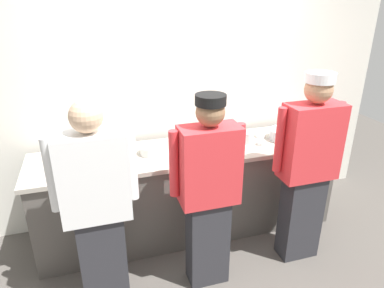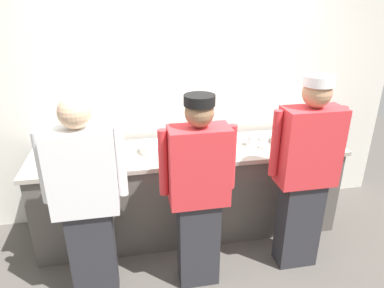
{
  "view_description": "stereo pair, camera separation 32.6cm",
  "coord_description": "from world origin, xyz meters",
  "px_view_note": "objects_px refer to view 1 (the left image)",
  "views": [
    {
      "loc": [
        -0.86,
        -2.51,
        2.24
      ],
      "look_at": [
        0.02,
        0.37,
        0.96
      ],
      "focal_mm": 32.39,
      "sensor_mm": 36.0,
      "label": 1
    },
    {
      "loc": [
        -0.54,
        -2.59,
        2.24
      ],
      "look_at": [
        0.02,
        0.37,
        0.96
      ],
      "focal_mm": 32.39,
      "sensor_mm": 36.0,
      "label": 2
    }
  ],
  "objects_px": {
    "chef_center": "(209,190)",
    "mixing_bowl_steel": "(285,134)",
    "chef_far_right": "(307,166)",
    "ramekin_green_sauce": "(260,135)",
    "plate_stack_front": "(153,150)",
    "sheet_tray": "(100,158)",
    "plate_stack_rear": "(223,139)",
    "ramekin_yellow_sauce": "(261,143)",
    "chefs_knife": "(196,154)",
    "deli_cup": "(249,138)",
    "chef_near_left": "(97,207)",
    "squeeze_bottle_primary": "(181,151)"
  },
  "relations": [
    {
      "from": "chef_center",
      "to": "mixing_bowl_steel",
      "type": "height_order",
      "value": "chef_center"
    },
    {
      "from": "chef_far_right",
      "to": "ramekin_green_sauce",
      "type": "height_order",
      "value": "chef_far_right"
    },
    {
      "from": "plate_stack_front",
      "to": "sheet_tray",
      "type": "bearing_deg",
      "value": 177.65
    },
    {
      "from": "plate_stack_front",
      "to": "mixing_bowl_steel",
      "type": "relative_size",
      "value": 0.74
    },
    {
      "from": "chef_center",
      "to": "plate_stack_rear",
      "type": "distance_m",
      "value": 0.88
    },
    {
      "from": "chef_center",
      "to": "chef_far_right",
      "type": "relative_size",
      "value": 0.95
    },
    {
      "from": "ramekin_yellow_sauce",
      "to": "chefs_knife",
      "type": "relative_size",
      "value": 0.33
    },
    {
      "from": "plate_stack_rear",
      "to": "sheet_tray",
      "type": "bearing_deg",
      "value": -178.24
    },
    {
      "from": "ramekin_yellow_sauce",
      "to": "deli_cup",
      "type": "height_order",
      "value": "deli_cup"
    },
    {
      "from": "ramekin_green_sauce",
      "to": "deli_cup",
      "type": "distance_m",
      "value": 0.22
    },
    {
      "from": "chef_near_left",
      "to": "ramekin_yellow_sauce",
      "type": "height_order",
      "value": "chef_near_left"
    },
    {
      "from": "sheet_tray",
      "to": "chef_center",
      "type": "bearing_deg",
      "value": -43.52
    },
    {
      "from": "ramekin_yellow_sauce",
      "to": "ramekin_green_sauce",
      "type": "relative_size",
      "value": 0.87
    },
    {
      "from": "plate_stack_rear",
      "to": "mixing_bowl_steel",
      "type": "xyz_separation_m",
      "value": [
        0.63,
        -0.1,
        0.01
      ]
    },
    {
      "from": "chef_center",
      "to": "mixing_bowl_steel",
      "type": "distance_m",
      "value": 1.25
    },
    {
      "from": "mixing_bowl_steel",
      "to": "chef_center",
      "type": "bearing_deg",
      "value": -147.84
    },
    {
      "from": "sheet_tray",
      "to": "chefs_knife",
      "type": "height_order",
      "value": "sheet_tray"
    },
    {
      "from": "sheet_tray",
      "to": "squeeze_bottle_primary",
      "type": "distance_m",
      "value": 0.73
    },
    {
      "from": "squeeze_bottle_primary",
      "to": "plate_stack_rear",
      "type": "bearing_deg",
      "value": 27.8
    },
    {
      "from": "sheet_tray",
      "to": "ramekin_yellow_sauce",
      "type": "relative_size",
      "value": 5.12
    },
    {
      "from": "sheet_tray",
      "to": "deli_cup",
      "type": "distance_m",
      "value": 1.43
    },
    {
      "from": "plate_stack_rear",
      "to": "ramekin_green_sauce",
      "type": "bearing_deg",
      "value": 4.5
    },
    {
      "from": "chef_center",
      "to": "ramekin_green_sauce",
      "type": "xyz_separation_m",
      "value": [
        0.85,
        0.8,
        0.06
      ]
    },
    {
      "from": "plate_stack_front",
      "to": "ramekin_yellow_sauce",
      "type": "height_order",
      "value": "plate_stack_front"
    },
    {
      "from": "ramekin_green_sauce",
      "to": "chefs_knife",
      "type": "relative_size",
      "value": 0.38
    },
    {
      "from": "plate_stack_rear",
      "to": "chefs_knife",
      "type": "distance_m",
      "value": 0.4
    },
    {
      "from": "chef_near_left",
      "to": "ramekin_yellow_sauce",
      "type": "xyz_separation_m",
      "value": [
        1.59,
        0.6,
        0.05
      ]
    },
    {
      "from": "chef_near_left",
      "to": "squeeze_bottle_primary",
      "type": "height_order",
      "value": "chef_near_left"
    },
    {
      "from": "chefs_knife",
      "to": "ramekin_green_sauce",
      "type": "bearing_deg",
      "value": 16.58
    },
    {
      "from": "plate_stack_rear",
      "to": "mixing_bowl_steel",
      "type": "bearing_deg",
      "value": -9.24
    },
    {
      "from": "chefs_knife",
      "to": "deli_cup",
      "type": "bearing_deg",
      "value": 11.06
    },
    {
      "from": "plate_stack_rear",
      "to": "chefs_knife",
      "type": "bearing_deg",
      "value": -150.56
    },
    {
      "from": "mixing_bowl_steel",
      "to": "squeeze_bottle_primary",
      "type": "bearing_deg",
      "value": -171.74
    },
    {
      "from": "plate_stack_front",
      "to": "ramekin_yellow_sauce",
      "type": "distance_m",
      "value": 1.06
    },
    {
      "from": "chefs_knife",
      "to": "plate_stack_front",
      "type": "bearing_deg",
      "value": 159.36
    },
    {
      "from": "ramekin_green_sauce",
      "to": "chef_center",
      "type": "bearing_deg",
      "value": -136.67
    },
    {
      "from": "ramekin_yellow_sauce",
      "to": "deli_cup",
      "type": "bearing_deg",
      "value": 141.87
    },
    {
      "from": "sheet_tray",
      "to": "deli_cup",
      "type": "xyz_separation_m",
      "value": [
        1.43,
        -0.04,
        0.04
      ]
    },
    {
      "from": "chef_far_right",
      "to": "ramekin_yellow_sauce",
      "type": "relative_size",
      "value": 18.65
    },
    {
      "from": "sheet_tray",
      "to": "ramekin_yellow_sauce",
      "type": "height_order",
      "value": "ramekin_yellow_sauce"
    },
    {
      "from": "plate_stack_rear",
      "to": "sheet_tray",
      "type": "distance_m",
      "value": 1.19
    },
    {
      "from": "ramekin_yellow_sauce",
      "to": "chef_near_left",
      "type": "bearing_deg",
      "value": -159.33
    },
    {
      "from": "plate_stack_rear",
      "to": "deli_cup",
      "type": "xyz_separation_m",
      "value": [
        0.24,
        -0.08,
        0.01
      ]
    },
    {
      "from": "sheet_tray",
      "to": "ramekin_yellow_sauce",
      "type": "bearing_deg",
      "value": -4.61
    },
    {
      "from": "chef_center",
      "to": "ramekin_green_sauce",
      "type": "distance_m",
      "value": 1.17
    },
    {
      "from": "plate_stack_front",
      "to": "mixing_bowl_steel",
      "type": "distance_m",
      "value": 1.35
    },
    {
      "from": "chef_far_right",
      "to": "squeeze_bottle_primary",
      "type": "bearing_deg",
      "value": 155.74
    },
    {
      "from": "mixing_bowl_steel",
      "to": "sheet_tray",
      "type": "bearing_deg",
      "value": 177.93
    },
    {
      "from": "chef_near_left",
      "to": "plate_stack_front",
      "type": "distance_m",
      "value": 0.89
    },
    {
      "from": "mixing_bowl_steel",
      "to": "sheet_tray",
      "type": "xyz_separation_m",
      "value": [
        -1.82,
        0.07,
        -0.04
      ]
    }
  ]
}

